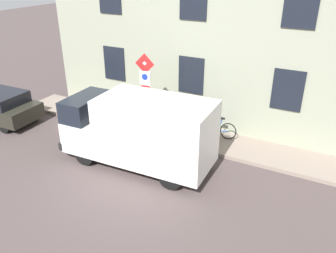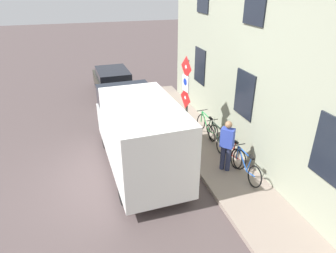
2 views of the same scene
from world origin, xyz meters
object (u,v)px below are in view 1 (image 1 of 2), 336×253
object	(u,v)px
sign_post_stacked	(145,85)
bicycle_blue	(215,128)
bicycle_black	(172,118)
pedestrian	(200,116)
bicycle_red	(193,123)
bicycle_green	(152,114)
delivery_van	(140,130)

from	to	relation	value
sign_post_stacked	bicycle_blue	bearing A→B (deg)	-67.35
sign_post_stacked	bicycle_black	distance (m)	2.08
sign_post_stacked	pedestrian	bearing A→B (deg)	-72.17
bicycle_red	pedestrian	size ratio (longest dim) A/B	1.00
bicycle_blue	bicycle_green	bearing A→B (deg)	-2.10
bicycle_black	bicycle_green	world-z (taller)	same
bicycle_black	pedestrian	xyz separation A→B (m)	(-0.41, -1.43, 0.56)
bicycle_red	pedestrian	bearing A→B (deg)	131.90
delivery_van	bicycle_blue	size ratio (longest dim) A/B	3.15
bicycle_black	pedestrian	world-z (taller)	pedestrian
bicycle_black	bicycle_green	distance (m)	0.98
sign_post_stacked	bicycle_red	xyz separation A→B (m)	(1.06, -1.57, -1.69)
bicycle_green	delivery_van	bearing A→B (deg)	109.97
delivery_van	bicycle_black	bearing A→B (deg)	-86.12
sign_post_stacked	pedestrian	distance (m)	2.41
bicycle_blue	pedestrian	bearing A→B (deg)	36.15
bicycle_blue	bicycle_green	xyz separation A→B (m)	(-0.00, 2.93, 0.00)
sign_post_stacked	delivery_van	size ratio (longest dim) A/B	0.59
bicycle_red	bicycle_green	xyz separation A→B (m)	(0.00, 1.96, 0.00)
bicycle_green	bicycle_red	bearing A→B (deg)	176.45
bicycle_black	delivery_van	bearing A→B (deg)	92.15
sign_post_stacked	bicycle_green	world-z (taller)	sign_post_stacked
bicycle_blue	bicycle_black	size ratio (longest dim) A/B	1.00
sign_post_stacked	bicycle_black	world-z (taller)	sign_post_stacked
sign_post_stacked	bicycle_red	bearing A→B (deg)	-55.94
delivery_van	bicycle_green	bearing A→B (deg)	-68.62
bicycle_blue	sign_post_stacked	bearing A→B (deg)	20.55
bicycle_blue	bicycle_black	distance (m)	1.96
sign_post_stacked	bicycle_green	xyz separation A→B (m)	(1.06, 0.38, -1.69)
delivery_van	bicycle_red	bearing A→B (deg)	-104.78
sign_post_stacked	pedestrian	xyz separation A→B (m)	(0.65, -2.03, -1.13)
delivery_van	sign_post_stacked	bearing A→B (deg)	-66.56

